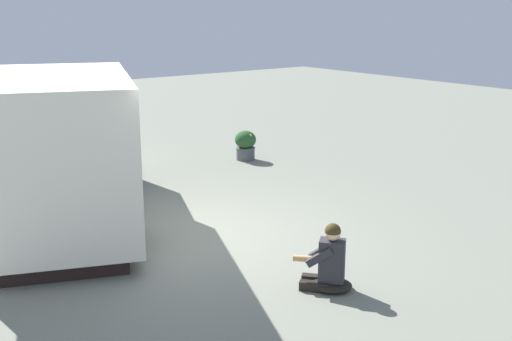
# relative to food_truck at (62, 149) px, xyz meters

# --- Properties ---
(ground_plane) EXTENTS (40.00, 40.00, 0.00)m
(ground_plane) POSITION_rel_food_truck_xyz_m (-1.13, 1.99, -1.17)
(ground_plane) COLOR gray
(food_truck) EXTENTS (4.24, 5.93, 2.43)m
(food_truck) POSITION_rel_food_truck_xyz_m (0.00, 0.00, 0.00)
(food_truck) COLOR white
(food_truck) RESTS_ON ground_plane
(person_customer) EXTENTS (0.70, 0.73, 0.86)m
(person_customer) POSITION_rel_food_truck_xyz_m (-1.60, 4.53, -0.85)
(person_customer) COLOR black
(person_customer) RESTS_ON ground_plane
(planter_flowering_side) EXTENTS (0.48, 0.48, 0.67)m
(planter_flowering_side) POSITION_rel_food_truck_xyz_m (-4.78, -1.53, -0.82)
(planter_flowering_side) COLOR #505258
(planter_flowering_side) RESTS_ON ground_plane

